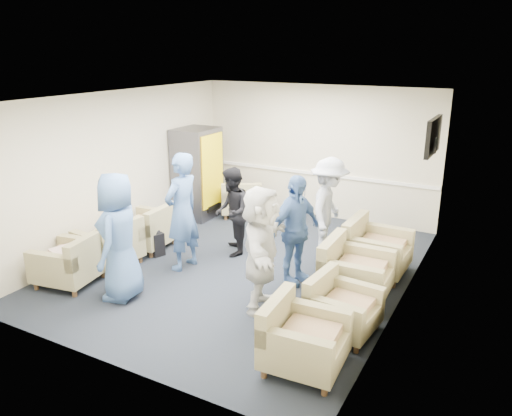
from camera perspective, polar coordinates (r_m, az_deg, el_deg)
The scene contains 25 objects.
floor at distance 8.16m, azimuth -1.37°, elevation -6.64°, with size 6.00×6.00×0.00m, color black.
ceiling at distance 7.46m, azimuth -1.53°, elevation 12.60°, with size 6.00×6.00×0.00m, color silver.
back_wall at distance 10.34m, azimuth 6.89°, elevation 6.39°, with size 5.00×0.02×2.70m, color beige.
front_wall at distance 5.44m, azimuth -17.38°, elevation -4.93°, with size 5.00×0.02×2.70m, color beige.
left_wall at distance 9.16m, azimuth -15.18°, elevation 4.42°, with size 0.02×6.00×2.70m, color beige.
right_wall at distance 6.86m, azimuth 17.01°, elevation -0.19°, with size 0.02×6.00×2.70m, color beige.
chair_rail at distance 10.42m, azimuth 6.76°, elevation 3.95°, with size 4.98×0.04×0.06m, color white.
tv at distance 8.44m, azimuth 19.61°, elevation 7.73°, with size 0.10×1.00×0.58m.
armchair_left_near at distance 7.93m, azimuth -20.31°, elevation -5.95°, with size 0.95×0.95×0.66m.
armchair_left_mid at distance 8.39m, azimuth -16.25°, elevation -4.19°, with size 0.94×0.94×0.67m.
armchair_left_far at distance 8.95m, azimuth -12.19°, elevation -2.47°, with size 0.89×0.89×0.67m.
armchair_right_near at distance 5.66m, azimuth 5.07°, elevation -14.83°, with size 0.88×0.88×0.67m.
armchair_right_midnear at distance 6.36m, azimuth 9.52°, elevation -11.30°, with size 0.84×0.84×0.62m.
armchair_right_midfar at distance 7.18m, azimuth 10.92°, elevation -7.39°, with size 0.92×0.92×0.72m.
armchair_right_far at distance 8.02m, azimuth 13.27°, elevation -4.76°, with size 0.93×0.93×0.73m.
armchair_corner at distance 10.45m, azimuth -1.66°, elevation 0.84°, with size 1.11×1.11×0.65m.
vending_machine at distance 10.33m, azimuth -6.68°, elevation 3.98°, with size 0.75×0.87×1.85m.
backpack at distance 8.67m, azimuth -11.42°, elevation -3.70°, with size 0.33×0.28×0.48m.
pillow at distance 7.87m, azimuth -20.54°, elevation -4.77°, with size 0.48×0.37×0.14m, color beige.
person_front_left at distance 7.12m, azimuth -15.37°, elevation -3.20°, with size 0.88×0.57×1.81m, color #4266A0.
person_mid_left at distance 7.87m, azimuth -8.45°, elevation -0.44°, with size 0.68×0.45×1.88m, color #4266A0.
person_back_left at distance 8.39m, azimuth -2.78°, elevation -0.44°, with size 0.73×0.57×1.50m, color black.
person_back_right at distance 8.28m, azimuth 8.29°, elevation -0.10°, with size 1.10×0.64×1.71m, color silver.
person_mid_right at distance 7.33m, azimuth 4.46°, elevation -2.56°, with size 0.97×0.41×1.66m, color #4266A0.
person_front_right at distance 6.58m, azimuth 0.61°, elevation -4.71°, with size 1.59×0.51×1.72m, color silver.
Camera 1 is at (3.70, -6.44, 3.38)m, focal length 35.00 mm.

